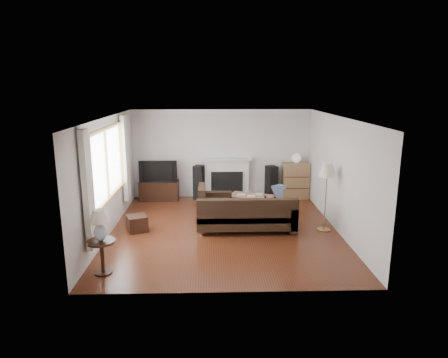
{
  "coord_description": "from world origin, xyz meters",
  "views": [
    {
      "loc": [
        -0.26,
        -8.41,
        3.17
      ],
      "look_at": [
        0.0,
        0.3,
        1.1
      ],
      "focal_mm": 32.0,
      "sensor_mm": 36.0,
      "label": 1
    }
  ],
  "objects_px": {
    "sectional_sofa": "(246,214)",
    "coffee_table": "(251,203)",
    "bookshelf": "(295,181)",
    "floor_lamp": "(326,198)",
    "side_table": "(102,257)",
    "tv_stand": "(159,190)"
  },
  "relations": [
    {
      "from": "tv_stand",
      "to": "coffee_table",
      "type": "height_order",
      "value": "tv_stand"
    },
    {
      "from": "sectional_sofa",
      "to": "floor_lamp",
      "type": "relative_size",
      "value": 1.54
    },
    {
      "from": "coffee_table",
      "to": "floor_lamp",
      "type": "bearing_deg",
      "value": -20.42
    },
    {
      "from": "coffee_table",
      "to": "side_table",
      "type": "relative_size",
      "value": 1.79
    },
    {
      "from": "bookshelf",
      "to": "sectional_sofa",
      "type": "distance_m",
      "value": 3.03
    },
    {
      "from": "bookshelf",
      "to": "floor_lamp",
      "type": "distance_m",
      "value": 2.63
    },
    {
      "from": "floor_lamp",
      "to": "bookshelf",
      "type": "bearing_deg",
      "value": 92.66
    },
    {
      "from": "sectional_sofa",
      "to": "coffee_table",
      "type": "relative_size",
      "value": 2.17
    },
    {
      "from": "tv_stand",
      "to": "side_table",
      "type": "relative_size",
      "value": 1.79
    },
    {
      "from": "sectional_sofa",
      "to": "side_table",
      "type": "relative_size",
      "value": 3.9
    },
    {
      "from": "sectional_sofa",
      "to": "coffee_table",
      "type": "bearing_deg",
      "value": 80.21
    },
    {
      "from": "coffee_table",
      "to": "side_table",
      "type": "distance_m",
      "value": 4.43
    },
    {
      "from": "bookshelf",
      "to": "sectional_sofa",
      "type": "height_order",
      "value": "bookshelf"
    },
    {
      "from": "bookshelf",
      "to": "sectional_sofa",
      "type": "relative_size",
      "value": 0.44
    },
    {
      "from": "sectional_sofa",
      "to": "floor_lamp",
      "type": "distance_m",
      "value": 1.78
    },
    {
      "from": "coffee_table",
      "to": "floor_lamp",
      "type": "height_order",
      "value": "floor_lamp"
    },
    {
      "from": "coffee_table",
      "to": "side_table",
      "type": "bearing_deg",
      "value": -107.49
    },
    {
      "from": "tv_stand",
      "to": "bookshelf",
      "type": "distance_m",
      "value": 3.86
    },
    {
      "from": "sectional_sofa",
      "to": "coffee_table",
      "type": "height_order",
      "value": "sectional_sofa"
    },
    {
      "from": "coffee_table",
      "to": "sectional_sofa",
      "type": "bearing_deg",
      "value": -76.91
    },
    {
      "from": "bookshelf",
      "to": "coffee_table",
      "type": "bearing_deg",
      "value": -139.11
    },
    {
      "from": "coffee_table",
      "to": "bookshelf",
      "type": "bearing_deg",
      "value": 63.77
    }
  ]
}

